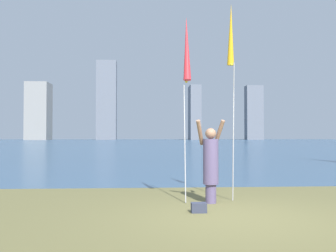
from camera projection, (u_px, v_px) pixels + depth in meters
ground at (156, 145)px, 57.49m from camera, size 120.00×138.00×0.12m
person at (211, 162)px, 8.05m from camera, size 0.66×0.48×1.79m
kite_flag_left at (187, 52)px, 7.86m from camera, size 0.16×0.76×3.96m
kite_flag_right at (231, 39)px, 8.53m from camera, size 0.16×0.43×4.45m
bag at (199, 208)px, 7.05m from camera, size 0.29×0.18×0.18m
skyline_tower_0 at (39, 111)px, 111.31m from camera, size 6.43×7.23×16.91m
skyline_tower_1 at (107, 100)px, 114.62m from camera, size 6.00×3.72×24.12m
skyline_tower_2 at (195, 113)px, 113.61m from camera, size 3.22×7.13×16.31m
skyline_tower_3 at (254, 113)px, 115.27m from camera, size 5.10×3.41×16.55m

